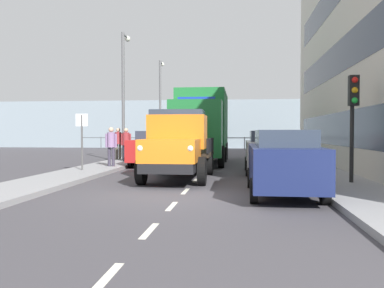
# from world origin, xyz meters

# --- Properties ---
(ground_plane) EXTENTS (80.00, 80.00, 0.00)m
(ground_plane) POSITION_xyz_m (0.00, -9.10, 0.00)
(ground_plane) COLOR #423F44
(sidewalk_left) EXTENTS (2.04, 38.91, 0.15)m
(sidewalk_left) POSITION_xyz_m (-4.62, -9.10, 0.07)
(sidewalk_left) COLOR gray
(sidewalk_left) RESTS_ON ground_plane
(sidewalk_right) EXTENTS (2.04, 38.91, 0.15)m
(sidewalk_right) POSITION_xyz_m (4.62, -9.10, 0.07)
(sidewalk_right) COLOR gray
(sidewalk_right) RESTS_ON ground_plane
(road_centreline_markings) EXTENTS (0.12, 33.82, 0.01)m
(road_centreline_markings) POSITION_xyz_m (0.00, -7.46, 0.00)
(road_centreline_markings) COLOR silver
(road_centreline_markings) RESTS_ON ground_plane
(sea_horizon) EXTENTS (80.00, 0.80, 5.00)m
(sea_horizon) POSITION_xyz_m (0.00, -31.56, 2.50)
(sea_horizon) COLOR #84939E
(sea_horizon) RESTS_ON ground_plane
(seawall_railing) EXTENTS (28.08, 0.08, 1.20)m
(seawall_railing) POSITION_xyz_m (-0.00, -27.96, 0.92)
(seawall_railing) COLOR #4C5156
(seawall_railing) RESTS_ON ground_plane
(truck_vintage_orange) EXTENTS (2.17, 5.64, 2.43)m
(truck_vintage_orange) POSITION_xyz_m (0.61, -3.33, 1.18)
(truck_vintage_orange) COLOR black
(truck_vintage_orange) RESTS_ON ground_plane
(lorry_cargo_green) EXTENTS (2.58, 8.20, 3.87)m
(lorry_cargo_green) POSITION_xyz_m (0.48, -11.18, 2.08)
(lorry_cargo_green) COLOR #1E7033
(lorry_cargo_green) RESTS_ON ground_plane
(car_navy_kerbside_near) EXTENTS (1.80, 4.33, 1.72)m
(car_navy_kerbside_near) POSITION_xyz_m (-2.65, -0.34, 0.90)
(car_navy_kerbside_near) COLOR navy
(car_navy_kerbside_near) RESTS_ON ground_plane
(car_silver_kerbside_1) EXTENTS (1.81, 3.97, 1.72)m
(car_silver_kerbside_1) POSITION_xyz_m (-2.65, -6.03, 0.89)
(car_silver_kerbside_1) COLOR #B7BABF
(car_silver_kerbside_1) RESTS_ON ground_plane
(car_red_oppositeside_0) EXTENTS (1.91, 4.62, 1.72)m
(car_red_oppositeside_0) POSITION_xyz_m (2.65, -9.31, 0.90)
(car_red_oppositeside_0) COLOR #B21E1E
(car_red_oppositeside_0) RESTS_ON ground_plane
(car_grey_oppositeside_1) EXTENTS (1.95, 4.19, 1.72)m
(car_grey_oppositeside_1) POSITION_xyz_m (2.65, -16.41, 0.90)
(car_grey_oppositeside_1) COLOR slate
(car_grey_oppositeside_1) RESTS_ON ground_plane
(car_maroon_oppositeside_2) EXTENTS (1.81, 4.48, 1.72)m
(car_maroon_oppositeside_2) POSITION_xyz_m (2.65, -22.76, 0.90)
(car_maroon_oppositeside_2) COLOR maroon
(car_maroon_oppositeside_2) RESTS_ON ground_plane
(pedestrian_in_dark_coat) EXTENTS (0.53, 0.34, 1.73)m
(pedestrian_in_dark_coat) POSITION_xyz_m (4.15, -6.93, 1.17)
(pedestrian_in_dark_coat) COLOR #383342
(pedestrian_in_dark_coat) RESTS_ON sidewalk_right
(pedestrian_by_lamp) EXTENTS (0.53, 0.34, 1.73)m
(pedestrian_by_lamp) POSITION_xyz_m (4.33, -9.94, 1.17)
(pedestrian_by_lamp) COLOR black
(pedestrian_by_lamp) RESTS_ON sidewalk_right
(pedestrian_couple_b) EXTENTS (0.53, 0.34, 1.75)m
(pedestrian_couple_b) POSITION_xyz_m (5.18, -11.37, 1.18)
(pedestrian_couple_b) COLOR #4C473D
(pedestrian_couple_b) RESTS_ON sidewalk_right
(traffic_light_near) EXTENTS (0.28, 0.41, 3.20)m
(traffic_light_near) POSITION_xyz_m (-4.87, -2.07, 2.47)
(traffic_light_near) COLOR black
(traffic_light_near) RESTS_ON sidewalk_left
(lamp_post_promenade) EXTENTS (0.32, 1.14, 6.90)m
(lamp_post_promenade) POSITION_xyz_m (4.73, -10.98, 4.23)
(lamp_post_promenade) COLOR #59595B
(lamp_post_promenade) RESTS_ON sidewalk_right
(lamp_post_far) EXTENTS (0.32, 1.14, 6.96)m
(lamp_post_far) POSITION_xyz_m (4.49, -20.04, 4.26)
(lamp_post_far) COLOR #59595B
(lamp_post_far) RESTS_ON sidewalk_right
(street_sign) EXTENTS (0.50, 0.07, 2.25)m
(street_sign) POSITION_xyz_m (4.74, -5.04, 1.68)
(street_sign) COLOR #4C4C4C
(street_sign) RESTS_ON sidewalk_right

